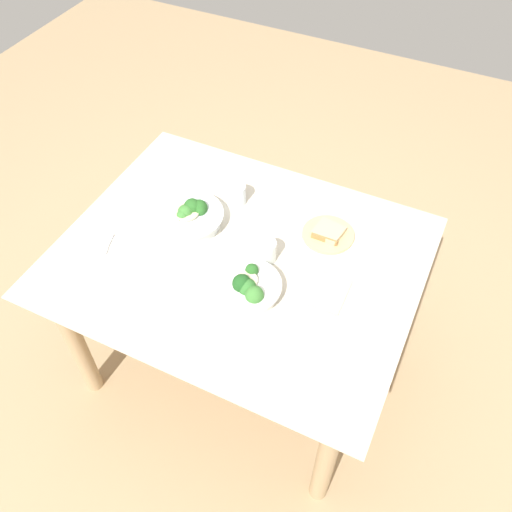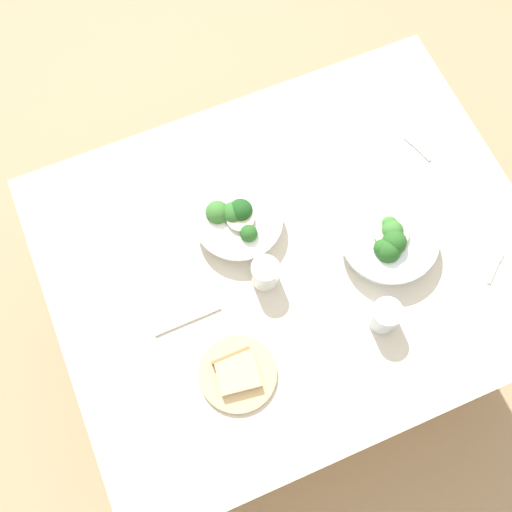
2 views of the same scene
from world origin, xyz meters
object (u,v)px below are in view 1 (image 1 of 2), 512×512
broccoli_bowl_far (190,216)px  broccoli_bowl_near (247,288)px  bread_side_plate (328,234)px  table_knife_left (136,228)px  fork_by_far_bowl (161,179)px  fork_by_near_bowl (108,245)px  water_glass_side (266,251)px  napkin_folded_upper (320,289)px  water_glass_center (236,194)px

broccoli_bowl_far → broccoli_bowl_near: (0.35, -0.21, -0.00)m
bread_side_plate → table_knife_left: size_ratio=1.04×
bread_side_plate → table_knife_left: bread_side_plate is taller
broccoli_bowl_far → fork_by_far_bowl: size_ratio=3.09×
broccoli_bowl_far → fork_by_near_bowl: size_ratio=2.66×
broccoli_bowl_far → fork_by_near_bowl: 0.32m
water_glass_side → table_knife_left: size_ratio=0.46×
broccoli_bowl_far → table_knife_left: bearing=-146.1°
bread_side_plate → water_glass_side: (-0.16, -0.21, 0.03)m
water_glass_side → napkin_folded_upper: bearing=-11.7°
fork_by_far_bowl → water_glass_side: bearing=121.5°
fork_by_far_bowl → napkin_folded_upper: bearing=123.7°
broccoli_bowl_far → broccoli_bowl_near: broccoli_bowl_far is taller
water_glass_side → napkin_folded_upper: water_glass_side is taller
water_glass_center → napkin_folded_upper: (0.46, -0.27, -0.04)m
table_knife_left → napkin_folded_upper: 0.74m
water_glass_center → water_glass_side: 0.32m
broccoli_bowl_near → fork_by_near_bowl: size_ratio=2.41×
water_glass_side → fork_by_far_bowl: (-0.58, 0.21, -0.04)m
bread_side_plate → fork_by_far_bowl: size_ratio=2.30×
broccoli_bowl_far → water_glass_center: bearing=60.1°
bread_side_plate → napkin_folded_upper: (0.07, -0.25, -0.01)m
fork_by_near_bowl → napkin_folded_upper: (0.78, 0.15, 0.00)m
broccoli_bowl_far → fork_by_far_bowl: 0.30m
broccoli_bowl_near → napkin_folded_upper: bearing=29.3°
water_glass_side → fork_by_near_bowl: (-0.55, -0.19, -0.04)m
broccoli_bowl_near → bread_side_plate: (0.15, 0.38, -0.02)m
bread_side_plate → water_glass_center: size_ratio=2.32×
bread_side_plate → fork_by_near_bowl: bearing=-150.9°
broccoli_bowl_near → water_glass_center: bearing=121.6°
broccoli_bowl_far → water_glass_side: size_ratio=3.05×
bread_side_plate → water_glass_side: size_ratio=2.27×
fork_by_near_bowl → table_knife_left: (0.04, 0.12, -0.00)m
fork_by_far_bowl → water_glass_center: bearing=143.5°
water_glass_center → table_knife_left: 0.41m
fork_by_near_bowl → broccoli_bowl_near: bearing=76.0°
water_glass_center → broccoli_bowl_far: bearing=-119.9°
bread_side_plate → water_glass_side: bearing=-128.3°
broccoli_bowl_near → table_knife_left: broccoli_bowl_near is taller
water_glass_side → fork_by_far_bowl: size_ratio=1.02×
broccoli_bowl_far → broccoli_bowl_near: size_ratio=1.10×
water_glass_center → fork_by_near_bowl: 0.53m
water_glass_center → broccoli_bowl_near: bearing=-58.4°
broccoli_bowl_far → water_glass_side: bearing=-6.8°
broccoli_bowl_near → bread_side_plate: 0.41m
bread_side_plate → napkin_folded_upper: bearing=-75.1°
fork_by_near_bowl → table_knife_left: same height
broccoli_bowl_far → table_knife_left: 0.21m
fork_by_near_bowl → table_knife_left: 0.13m
water_glass_center → fork_by_far_bowl: bearing=-177.8°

